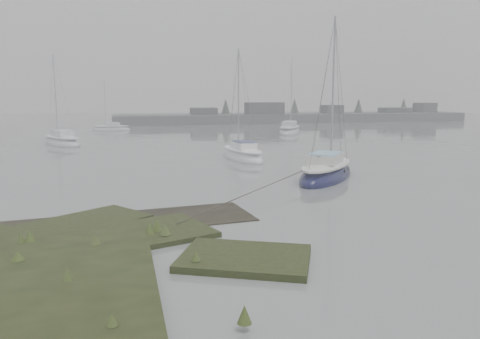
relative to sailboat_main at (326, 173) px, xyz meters
name	(u,v)px	position (x,y,z in m)	size (l,w,h in m)	color
ground	(153,146)	(-8.11, 19.13, -0.29)	(160.00, 160.00, 0.00)	slate
far_shoreline	(301,117)	(18.73, 51.03, 0.56)	(60.00, 8.00, 4.15)	#4C4F51
sailboat_main	(326,173)	(0.00, 0.00, 0.00)	(5.97, 6.50, 9.41)	#101134
sailboat_white	(242,155)	(-2.49, 8.72, -0.03)	(2.73, 6.16, 8.40)	white
sailboat_far_a	(62,142)	(-16.13, 22.01, -0.02)	(4.82, 6.41, 8.76)	silver
sailboat_far_b	(290,131)	(8.50, 28.91, 0.00)	(5.17, 6.96, 9.49)	#B4BABF
sailboat_far_c	(111,129)	(-12.07, 38.71, -0.08)	(5.04, 2.51, 6.80)	#B3B9BC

